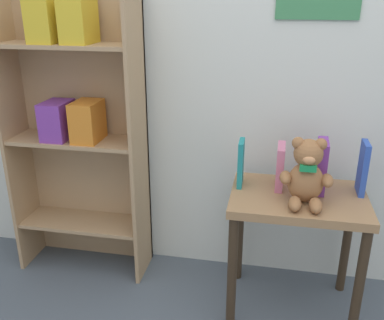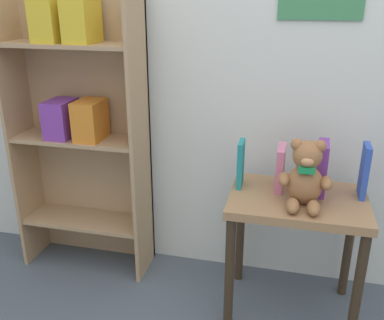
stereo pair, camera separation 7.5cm
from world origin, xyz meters
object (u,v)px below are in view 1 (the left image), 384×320
(teddy_bear, at_px, (307,174))
(book_standing_purple, at_px, (321,166))
(book_standing_pink, at_px, (280,166))
(book_standing_teal, at_px, (241,163))
(bookshelf_side, at_px, (77,118))
(display_table, at_px, (297,217))
(book_standing_blue, at_px, (363,168))

(teddy_bear, distance_m, book_standing_purple, 0.15)
(book_standing_pink, bearing_deg, book_standing_purple, -0.04)
(book_standing_purple, bearing_deg, book_standing_teal, -175.85)
(bookshelf_side, relative_size, teddy_bear, 5.15)
(book_standing_teal, height_order, book_standing_pink, book_standing_teal)
(bookshelf_side, xyz_separation_m, book_standing_pink, (0.97, -0.10, -0.13))
(teddy_bear, distance_m, book_standing_teal, 0.29)
(display_table, height_order, book_standing_blue, book_standing_blue)
(bookshelf_side, bearing_deg, teddy_bear, -12.44)
(bookshelf_side, height_order, book_standing_blue, bookshelf_side)
(book_standing_pink, distance_m, book_standing_purple, 0.17)
(display_table, height_order, book_standing_pink, book_standing_pink)
(book_standing_blue, bearing_deg, book_standing_teal, -177.11)
(display_table, height_order, teddy_bear, teddy_bear)
(display_table, relative_size, book_standing_purple, 2.57)
(teddy_bear, xyz_separation_m, book_standing_blue, (0.23, 0.14, -0.01))
(book_standing_blue, bearing_deg, book_standing_purple, -176.49)
(book_standing_purple, bearing_deg, teddy_bear, -114.79)
(bookshelf_side, height_order, book_standing_teal, bookshelf_side)
(bookshelf_side, bearing_deg, book_standing_purple, -5.32)
(teddy_bear, bearing_deg, book_standing_blue, 30.33)
(teddy_bear, bearing_deg, bookshelf_side, 167.56)
(book_standing_teal, bearing_deg, book_standing_purple, 1.02)
(book_standing_teal, bearing_deg, book_standing_blue, 1.33)
(book_standing_purple, xyz_separation_m, book_standing_blue, (0.17, 0.01, 0.00))
(display_table, distance_m, teddy_bear, 0.23)
(book_standing_pink, height_order, book_standing_blue, book_standing_blue)
(book_standing_pink, bearing_deg, book_standing_blue, 1.81)
(display_table, relative_size, book_standing_pink, 3.00)
(bookshelf_side, distance_m, book_standing_pink, 0.98)
(book_standing_teal, distance_m, book_standing_pink, 0.17)
(bookshelf_side, distance_m, book_standing_blue, 1.31)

